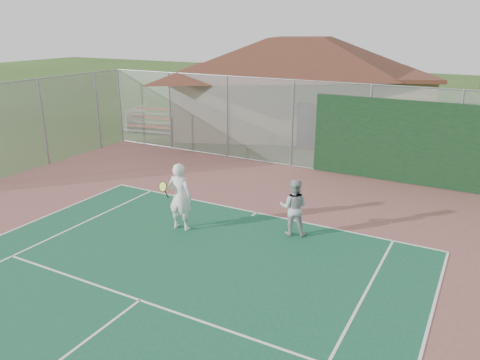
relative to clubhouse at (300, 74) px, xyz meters
name	(u,v)px	position (x,y,z in m)	size (l,w,h in m)	color
back_fence	(370,135)	(5.66, -7.11, -1.28)	(20.08, 0.11, 3.53)	gray
side_fence_left	(44,123)	(-6.45, -11.59, -1.20)	(0.08, 9.00, 3.50)	gray
clubhouse	(300,74)	(0.00, 0.00, 0.00)	(15.85, 13.42, 5.81)	tan
bleachers	(156,120)	(-6.36, -4.51, -2.33)	(3.31, 2.18, 1.16)	#A73526
player_white_front	(180,197)	(2.20, -14.29, -1.97)	(0.90, 0.70, 1.94)	silver
player_grey_back	(294,208)	(5.12, -13.09, -2.15)	(0.92, 0.80, 1.59)	#A0A3A5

